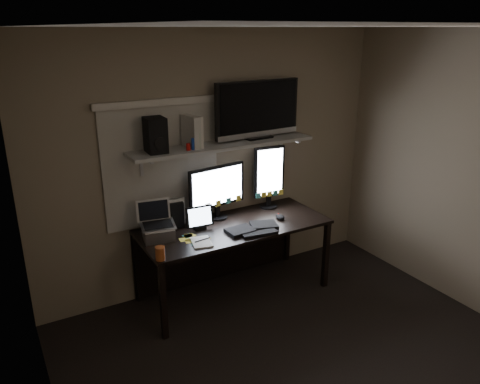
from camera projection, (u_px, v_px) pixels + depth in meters
floor at (327, 381)px, 3.49m from camera, size 3.60×3.60×0.00m
ceiling at (354, 27)px, 2.66m from camera, size 3.60×3.60×0.00m
back_wall at (215, 163)px, 4.55m from camera, size 3.60×0.00×3.60m
left_wall at (49, 303)px, 2.24m from camera, size 0.00×3.60×3.60m
window_blinds at (162, 166)px, 4.27m from camera, size 1.10×0.02×1.10m
desk at (228, 237)px, 4.58m from camera, size 1.80×0.75×0.73m
wall_shelf at (223, 145)px, 4.34m from camera, size 1.80×0.35×0.03m
monitor_landscape at (217, 192)px, 4.50m from camera, size 0.62×0.15×0.54m
monitor_portrait at (269, 177)px, 4.76m from camera, size 0.33×0.09×0.66m
keyboard at (252, 228)px, 4.32m from camera, size 0.53×0.27×0.03m
mouse at (280, 217)px, 4.56m from camera, size 0.09×0.13×0.04m
notepad at (201, 242)px, 4.05m from camera, size 0.21×0.26×0.01m
tablet at (199, 218)px, 4.30m from camera, size 0.27×0.12×0.23m
file_sorter at (172, 214)px, 4.32m from camera, size 0.22×0.11×0.27m
laptop at (158, 222)px, 4.07m from camera, size 0.33×0.29×0.33m
cup at (160, 253)px, 3.74m from camera, size 0.10×0.10×0.11m
sticky_notes at (200, 238)px, 4.15m from camera, size 0.36×0.28×0.00m
tv at (258, 110)px, 4.45m from camera, size 0.92×0.22×0.55m
game_console at (192, 131)px, 4.16m from camera, size 0.12×0.25×0.28m
speaker at (155, 135)px, 3.98m from camera, size 0.17×0.21×0.30m
bottles at (193, 141)px, 4.09m from camera, size 0.24×0.08×0.15m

